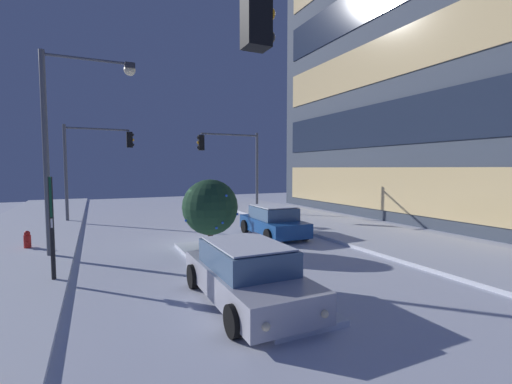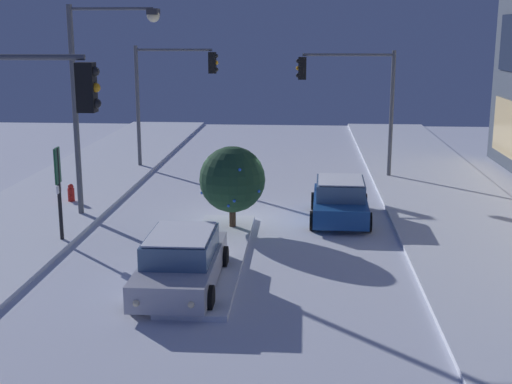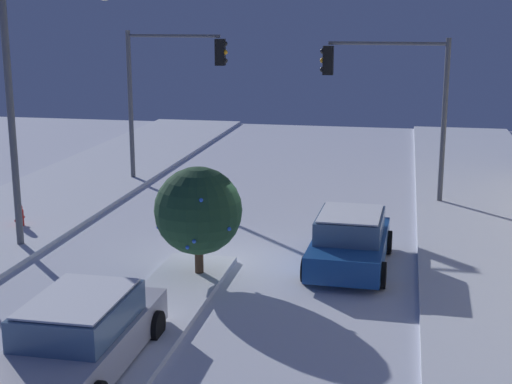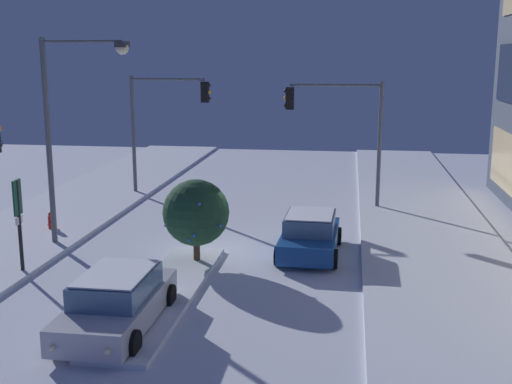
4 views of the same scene
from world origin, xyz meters
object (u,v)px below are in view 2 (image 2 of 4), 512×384
Objects in this scene: traffic_light_corner_near_left at (170,84)px; street_lamp_arched at (99,81)px; car_near at (181,262)px; decorated_tree_median at (232,179)px; car_far at (340,201)px; traffic_light_corner_far_left at (352,89)px; fire_hydrant at (71,195)px; parking_info_sign at (59,183)px.

street_lamp_arched is (9.23, -0.68, 0.78)m from traffic_light_corner_near_left.
car_near is 1.65× the size of decorated_tree_median.
car_near is 1.09× the size of car_far.
car_near is 15.69m from traffic_light_corner_far_left.
car_far is at bearing -49.02° from traffic_light_corner_near_left.
traffic_light_corner_far_left is 2.00× the size of decorated_tree_median.
fire_hydrant is at bearing -108.70° from traffic_light_corner_near_left.
traffic_light_corner_far_left is at bearing -10.56° from traffic_light_corner_near_left.
decorated_tree_median is (8.97, -4.51, -2.28)m from traffic_light_corner_far_left.
car_far is (-7.01, 4.48, -0.00)m from car_near.
street_lamp_arched is at bearing 76.31° from parking_info_sign.
car_far reaches higher than fire_hydrant.
fire_hydrant is at bearing -114.97° from decorated_tree_median.
fire_hydrant is at bearing 83.22° from car_far.
traffic_light_corner_near_left is (-8.99, -7.81, 3.43)m from car_far.
traffic_light_corner_far_left is at bearing 42.65° from parking_info_sign.
car_far is 5.26× the size of fire_hydrant.
fire_hydrant is at bearing -145.44° from car_near.
traffic_light_corner_far_left reaches higher than decorated_tree_median.
decorated_tree_median is at bearing 65.03° from fire_hydrant.
parking_info_sign is (12.43, -1.16, -2.16)m from traffic_light_corner_near_left.
car_near is at bearing -43.67° from parking_info_sign.
decorated_tree_median is (10.58, 4.11, -2.37)m from traffic_light_corner_near_left.
car_far is at bearing 15.80° from parking_info_sign.
traffic_light_corner_near_left is 0.79× the size of street_lamp_arched.
fire_hydrant is (-1.75, -1.85, -4.52)m from street_lamp_arched.
parking_info_sign is at bearing 112.53° from car_far.
parking_info_sign is 5.59m from decorated_tree_median.
street_lamp_arched reaches higher than traffic_light_corner_far_left.
street_lamp_arched reaches higher than decorated_tree_median.
traffic_light_corner_near_left is at bearing -10.56° from traffic_light_corner_far_left.
traffic_light_corner_near_left is (-15.99, -3.33, 3.42)m from car_near.
fire_hydrant is (-8.51, -5.86, -0.31)m from car_near.
car_far is 4.16m from decorated_tree_median.
parking_info_sign is (4.95, 1.37, 1.58)m from fire_hydrant.
car_near is at bearing 69.78° from traffic_light_corner_far_left.
traffic_light_corner_far_left is 0.77× the size of street_lamp_arched.
traffic_light_corner_far_left is 1.87× the size of parking_info_sign.
parking_info_sign is 1.07× the size of decorated_tree_median.
traffic_light_corner_near_left is at bearing -168.23° from car_near.
car_near is 5.75× the size of fire_hydrant.
traffic_light_corner_near_left reaches higher than traffic_light_corner_far_left.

